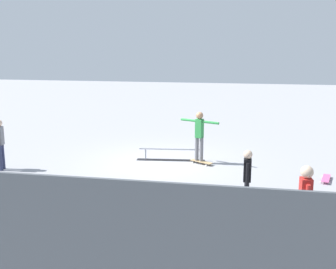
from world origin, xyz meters
TOP-DOWN VIEW (x-y plane):
  - ground_plane at (0.00, 0.00)m, footprint 60.00×60.00m
  - grind_rail at (-0.29, -0.40)m, footprint 2.32×0.49m
  - skate_ledge at (0.77, 3.18)m, footprint 2.10×0.78m
  - skater_main at (-1.27, -0.22)m, footprint 1.31×0.60m
  - skateboard_main at (-1.36, -0.14)m, footprint 0.79×0.57m
  - bystander_black_shirt at (-2.84, 3.72)m, footprint 0.21×0.34m
  - bystander_grey_shirt at (4.70, 1.68)m, footprint 0.22×0.36m
  - bystander_red_shirt at (-3.88, 5.56)m, footprint 0.24×0.39m
  - loose_skateboard_pink at (-5.09, 0.93)m, footprint 0.40×0.82m
  - trash_bin at (-0.49, 5.05)m, footprint 0.53×0.53m
  - back_fence at (0.00, 8.04)m, footprint 24.00×0.06m

SIDE VIEW (x-z plane):
  - ground_plane at x=0.00m, z-range 0.00..0.00m
  - skateboard_main at x=-1.36m, z-range 0.03..0.12m
  - loose_skateboard_pink at x=-5.09m, z-range 0.03..0.12m
  - skate_ledge at x=0.77m, z-range 0.00..0.33m
  - grind_rail at x=-0.29m, z-range -0.03..0.39m
  - trash_bin at x=-0.49m, z-range 0.00..0.93m
  - bystander_black_shirt at x=-2.84m, z-range 0.10..1.60m
  - bystander_grey_shirt at x=4.70m, z-range 0.10..1.70m
  - bystander_red_shirt at x=-3.88m, z-range 0.11..1.83m
  - skater_main at x=-1.27m, z-range 0.14..1.86m
  - back_fence at x=0.00m, z-range 0.00..2.10m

